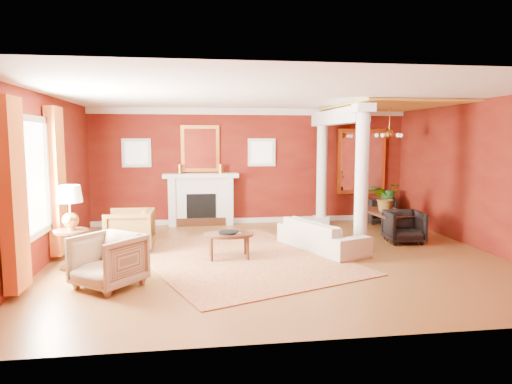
{
  "coord_description": "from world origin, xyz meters",
  "views": [
    {
      "loc": [
        -1.52,
        -8.01,
        2.14
      ],
      "look_at": [
        -0.33,
        0.39,
        1.15
      ],
      "focal_mm": 32.0,
      "sensor_mm": 36.0,
      "label": 1
    }
  ],
  "objects": [
    {
      "name": "ground",
      "position": [
        0.0,
        0.0,
        0.0
      ],
      "size": [
        8.0,
        8.0,
        0.0
      ],
      "primitive_type": "plane",
      "color": "brown",
      "rests_on": "ground"
    },
    {
      "name": "room_shell",
      "position": [
        0.0,
        0.0,
        2.02
      ],
      "size": [
        8.04,
        7.04,
        2.92
      ],
      "color": "maroon",
      "rests_on": "ground"
    },
    {
      "name": "fireplace",
      "position": [
        -1.3,
        3.32,
        0.65
      ],
      "size": [
        1.85,
        0.42,
        1.29
      ],
      "color": "silver",
      "rests_on": "ground"
    },
    {
      "name": "overmantel_mirror",
      "position": [
        -1.3,
        3.45,
        1.9
      ],
      "size": [
        0.95,
        0.07,
        1.15
      ],
      "color": "#EDB445",
      "rests_on": "fireplace"
    },
    {
      "name": "flank_window_left",
      "position": [
        -2.85,
        3.46,
        1.8
      ],
      "size": [
        0.7,
        0.07,
        0.7
      ],
      "color": "silver",
      "rests_on": "room_shell"
    },
    {
      "name": "flank_window_right",
      "position": [
        0.25,
        3.46,
        1.8
      ],
      "size": [
        0.7,
        0.07,
        0.7
      ],
      "color": "silver",
      "rests_on": "room_shell"
    },
    {
      "name": "left_window",
      "position": [
        -3.89,
        -0.6,
        1.42
      ],
      "size": [
        0.21,
        2.55,
        2.6
      ],
      "color": "white",
      "rests_on": "room_shell"
    },
    {
      "name": "column_front",
      "position": [
        1.7,
        0.3,
        1.43
      ],
      "size": [
        0.36,
        0.36,
        2.8
      ],
      "color": "silver",
      "rests_on": "ground"
    },
    {
      "name": "column_back",
      "position": [
        1.7,
        3.0,
        1.43
      ],
      "size": [
        0.36,
        0.36,
        2.8
      ],
      "color": "silver",
      "rests_on": "ground"
    },
    {
      "name": "header_beam",
      "position": [
        1.7,
        1.9,
        2.62
      ],
      "size": [
        0.3,
        3.2,
        0.32
      ],
      "primitive_type": "cube",
      "color": "silver",
      "rests_on": "column_front"
    },
    {
      "name": "amber_ceiling",
      "position": [
        2.85,
        1.75,
        2.87
      ],
      "size": [
        2.3,
        3.4,
        0.04
      ],
      "primitive_type": "cube",
      "color": "gold",
      "rests_on": "room_shell"
    },
    {
      "name": "dining_mirror",
      "position": [
        2.9,
        3.45,
        1.55
      ],
      "size": [
        1.3,
        0.07,
        1.7
      ],
      "color": "#EDB445",
      "rests_on": "room_shell"
    },
    {
      "name": "chandelier",
      "position": [
        2.9,
        1.8,
        2.25
      ],
      "size": [
        0.6,
        0.62,
        0.75
      ],
      "color": "#BF8B3C",
      "rests_on": "room_shell"
    },
    {
      "name": "crown_trim",
      "position": [
        0.0,
        3.46,
        2.82
      ],
      "size": [
        8.0,
        0.08,
        0.16
      ],
      "primitive_type": "cube",
      "color": "silver",
      "rests_on": "room_shell"
    },
    {
      "name": "base_trim",
      "position": [
        0.0,
        3.46,
        0.06
      ],
      "size": [
        8.0,
        0.08,
        0.12
      ],
      "primitive_type": "cube",
      "color": "silver",
      "rests_on": "ground"
    },
    {
      "name": "rug",
      "position": [
        -0.72,
        -0.01,
        0.01
      ],
      "size": [
        4.48,
        5.08,
        0.02
      ],
      "primitive_type": "cube",
      "rotation": [
        0.0,
        0.0,
        0.37
      ],
      "color": "maroon",
      "rests_on": "ground"
    },
    {
      "name": "sofa",
      "position": [
        0.95,
        0.39,
        0.39
      ],
      "size": [
        1.29,
        2.05,
        0.77
      ],
      "primitive_type": "imported",
      "rotation": [
        0.0,
        0.0,
        1.96
      ],
      "color": "beige",
      "rests_on": "ground"
    },
    {
      "name": "armchair_leopard",
      "position": [
        -2.71,
        0.83,
        0.44
      ],
      "size": [
        0.82,
        0.87,
        0.88
      ],
      "primitive_type": "imported",
      "rotation": [
        0.0,
        0.0,
        -1.59
      ],
      "color": "black",
      "rests_on": "ground"
    },
    {
      "name": "armchair_stripe",
      "position": [
        -2.73,
        -1.35,
        0.43
      ],
      "size": [
        1.14,
        1.13,
        0.86
      ],
      "primitive_type": "imported",
      "rotation": [
        0.0,
        0.0,
        -0.68
      ],
      "color": "tan",
      "rests_on": "ground"
    },
    {
      "name": "coffee_table",
      "position": [
        -0.88,
        -0.02,
        0.42
      ],
      "size": [
        0.91,
        0.91,
        0.46
      ],
      "rotation": [
        0.0,
        0.0,
        -0.35
      ],
      "color": "black",
      "rests_on": "ground"
    },
    {
      "name": "coffee_book",
      "position": [
        -0.87,
        -0.06,
        0.58
      ],
      "size": [
        0.17,
        0.08,
        0.24
      ],
      "primitive_type": "imported",
      "rotation": [
        0.0,
        0.0,
        0.34
      ],
      "color": "black",
      "rests_on": "coffee_table"
    },
    {
      "name": "side_table",
      "position": [
        -3.5,
        -0.28,
        0.92
      ],
      "size": [
        0.56,
        0.56,
        1.39
      ],
      "rotation": [
        0.0,
        0.0,
        -0.28
      ],
      "color": "black",
      "rests_on": "ground"
    },
    {
      "name": "dining_table",
      "position": [
        2.86,
        1.59,
        0.41
      ],
      "size": [
        0.6,
        1.51,
        0.83
      ],
      "primitive_type": "imported",
      "rotation": [
        0.0,
        0.0,
        1.62
      ],
      "color": "black",
      "rests_on": "ground"
    },
    {
      "name": "dining_chair_near",
      "position": [
        2.82,
        0.75,
        0.37
      ],
      "size": [
        0.76,
        0.72,
        0.73
      ],
      "primitive_type": "imported",
      "rotation": [
        0.0,
        0.0,
        -0.08
      ],
      "color": "black",
      "rests_on": "ground"
    },
    {
      "name": "dining_chair_far",
      "position": [
        3.19,
        3.0,
        0.36
      ],
      "size": [
        0.77,
        0.73,
        0.73
      ],
      "primitive_type": "imported",
      "rotation": [
        0.0,
        0.0,
        3.23
      ],
      "color": "black",
      "rests_on": "ground"
    },
    {
      "name": "green_urn",
      "position": [
        3.46,
        3.0,
        0.33
      ],
      "size": [
        0.35,
        0.35,
        0.84
      ],
      "color": "#15421F",
      "rests_on": "ground"
    },
    {
      "name": "potted_plant",
      "position": [
        2.8,
        1.62,
        1.07
      ],
      "size": [
        0.67,
        0.72,
        0.49
      ],
      "primitive_type": "imported",
      "rotation": [
        0.0,
        0.0,
        0.17
      ],
      "color": "#26591E",
      "rests_on": "dining_table"
    }
  ]
}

